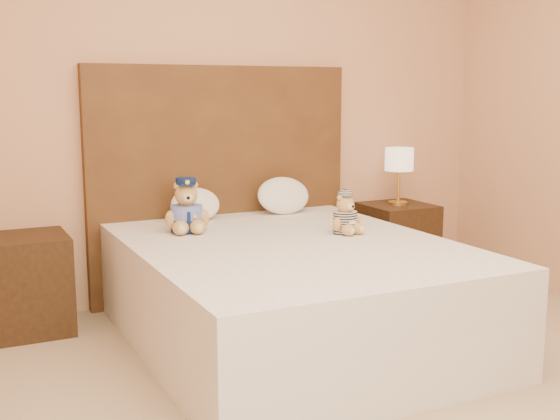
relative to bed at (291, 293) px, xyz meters
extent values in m
cube|color=tan|center=(0.00, 1.05, 1.07)|extent=(4.00, 0.04, 2.70)
cube|color=white|center=(0.00, 0.00, -0.13)|extent=(1.60, 2.00, 0.30)
cube|color=silver|center=(0.00, 0.00, 0.15)|extent=(1.60, 2.00, 0.25)
cube|color=#533618|center=(0.00, 1.01, 0.47)|extent=(1.75, 0.08, 1.50)
cube|color=#332210|center=(-1.25, 0.80, 0.00)|extent=(0.45, 0.45, 0.55)
cube|color=#332210|center=(1.25, 0.80, 0.00)|extent=(0.45, 0.45, 0.55)
cylinder|color=gold|center=(1.25, 0.80, 0.28)|extent=(0.14, 0.14, 0.02)
cylinder|color=gold|center=(1.25, 0.80, 0.41)|extent=(0.02, 0.02, 0.26)
cylinder|color=beige|center=(1.25, 0.80, 0.59)|extent=(0.20, 0.20, 0.16)
ellipsoid|color=white|center=(-0.24, 0.83, 0.39)|extent=(0.31, 0.20, 0.22)
ellipsoid|color=white|center=(0.36, 0.83, 0.40)|extent=(0.36, 0.24, 0.26)
camera|label=1|loc=(-1.64, -3.23, 1.06)|focal=45.00mm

